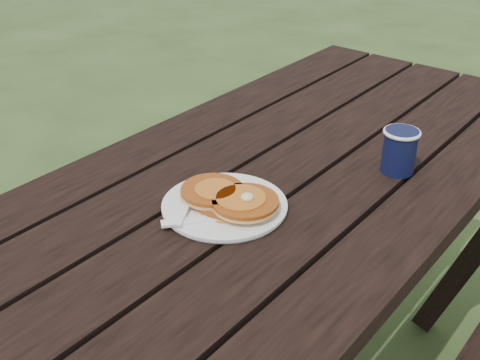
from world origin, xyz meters
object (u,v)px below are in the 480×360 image
Objects in this scene: pancake_stack at (229,198)px; coffee_cup at (400,148)px; picnic_table at (259,321)px; plate at (225,206)px.

pancake_stack is 2.09× the size of coffee_cup.
coffee_cup reaches higher than picnic_table.
picnic_table is 0.53m from coffee_cup.
pancake_stack is (0.01, 0.00, 0.02)m from plate.
picnic_table is 9.06× the size of pancake_stack.
pancake_stack reaches higher than picnic_table.
coffee_cup is (0.18, 0.34, 0.03)m from pancake_stack.
coffee_cup is at bearing 47.69° from picnic_table.
plate is 0.39m from coffee_cup.
picnic_table is 18.93× the size of coffee_cup.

